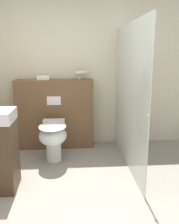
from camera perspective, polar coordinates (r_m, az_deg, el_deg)
The scene contains 7 objects.
ground_plane at distance 2.79m, azimuth -1.84°, elevation -21.13°, with size 12.00×12.00×0.00m, color gray.
wall_back at distance 4.32m, azimuth -3.16°, elevation 8.92°, with size 8.00×0.06×2.50m.
partition_panel at distance 4.24m, azimuth -7.92°, elevation -0.47°, with size 1.28×0.27×1.16m.
shower_glass at distance 3.48m, azimuth 8.99°, elevation 3.39°, with size 0.04×1.86×1.98m.
toilet at distance 3.70m, azimuth -8.32°, elevation -5.62°, with size 0.40×0.67×0.58m.
hair_drier at distance 4.13m, azimuth -1.79°, elevation 8.87°, with size 0.20×0.08×0.14m.
folded_towel at distance 4.18m, azimuth -10.48°, elevation 7.72°, with size 0.20×0.16×0.06m.
Camera 1 is at (-0.09, -2.30, 1.58)m, focal length 40.00 mm.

